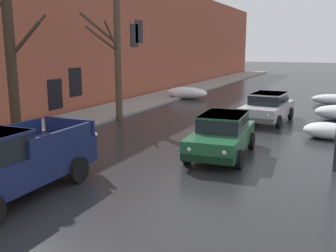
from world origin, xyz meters
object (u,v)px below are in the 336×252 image
Objects in this scene: pickup_truck_darkblue_approaching_near_lane at (4,163)px; sedan_green_parked_kerbside_close at (222,134)px; bare_tree_mid_block at (116,42)px; sedan_silver_parked_kerbside_mid at (268,107)px; fire_hydrant at (9,150)px; bare_tree_second_along_sidewalk at (11,61)px.

sedan_green_parked_kerbside_close is at bearing 57.82° from pickup_truck_darkblue_approaching_near_lane.
bare_tree_mid_block is 8.14m from sedan_silver_parked_kerbside_mid.
bare_tree_mid_block is at bearing 148.30° from sedan_green_parked_kerbside_close.
pickup_truck_darkblue_approaching_near_lane is 6.96m from sedan_green_parked_kerbside_close.
sedan_green_parked_kerbside_close is (3.71, 5.89, -0.13)m from pickup_truck_darkblue_approaching_near_lane.
pickup_truck_darkblue_approaching_near_lane reaches higher than sedan_green_parked_kerbside_close.
bare_tree_mid_block reaches higher than pickup_truck_darkblue_approaching_near_lane.
pickup_truck_darkblue_approaching_near_lane is at bearing -44.20° from fire_hydrant.
bare_tree_second_along_sidewalk is 1.24× the size of pickup_truck_darkblue_approaching_near_lane.
bare_tree_mid_block reaches higher than bare_tree_second_along_sidewalk.
pickup_truck_darkblue_approaching_near_lane is 13.31m from sedan_silver_parked_kerbside_mid.
bare_tree_mid_block is 11.43× the size of fire_hydrant.
bare_tree_second_along_sidewalk is at bearing -126.69° from sedan_silver_parked_kerbside_mid.
pickup_truck_darkblue_approaching_near_lane is at bearing -73.32° from bare_tree_mid_block.
fire_hydrant is at bearing -59.02° from bare_tree_second_along_sidewalk.
sedan_silver_parked_kerbside_mid is (0.30, 6.80, 0.00)m from sedan_green_parked_kerbside_close.
bare_tree_mid_block is 8.49m from fire_hydrant.
sedan_green_parked_kerbside_close and sedan_silver_parked_kerbside_mid have the same top height.
bare_tree_mid_block is at bearing 94.43° from fire_hydrant.
sedan_silver_parked_kerbside_mid is 6.22× the size of fire_hydrant.
sedan_green_parked_kerbside_close is at bearing 21.10° from bare_tree_second_along_sidewalk.
fire_hydrant is at bearing -121.80° from sedan_silver_parked_kerbside_mid.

